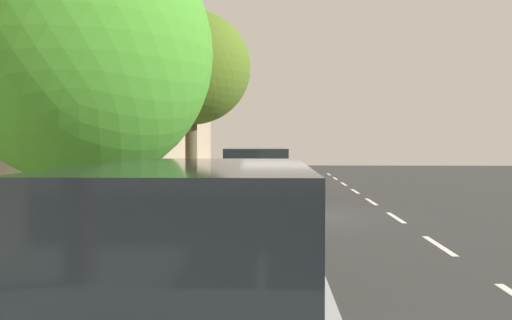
# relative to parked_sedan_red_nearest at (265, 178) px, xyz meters

# --- Properties ---
(ground) EXTENTS (68.89, 68.89, 0.00)m
(ground) POSITION_rel_parked_sedan_red_nearest_xyz_m (-0.69, 5.09, -0.75)
(ground) COLOR #303030
(sidewalk) EXTENTS (3.06, 43.05, 0.12)m
(sidewalk) POSITION_rel_parked_sedan_red_nearest_xyz_m (2.68, 5.09, -0.69)
(sidewalk) COLOR #A3AA9B
(sidewalk) RESTS_ON ground
(curb_edge) EXTENTS (0.16, 43.05, 0.12)m
(curb_edge) POSITION_rel_parked_sedan_red_nearest_xyz_m (1.07, 5.09, -0.69)
(curb_edge) COLOR gray
(curb_edge) RESTS_ON ground
(lane_stripe_centre) EXTENTS (0.14, 40.00, 0.01)m
(lane_stripe_centre) POSITION_rel_parked_sedan_red_nearest_xyz_m (-3.89, 3.57, -0.75)
(lane_stripe_centre) COLOR white
(lane_stripe_centre) RESTS_ON ground
(lane_stripe_bike_edge) EXTENTS (0.12, 43.05, 0.01)m
(lane_stripe_bike_edge) POSITION_rel_parked_sedan_red_nearest_xyz_m (-0.40, 5.09, -0.75)
(lane_stripe_bike_edge) COLOR white
(lane_stripe_bike_edge) RESTS_ON ground
(building_facade) EXTENTS (0.50, 43.05, 4.26)m
(building_facade) POSITION_rel_parked_sedan_red_nearest_xyz_m (4.47, 5.09, 1.38)
(building_facade) COLOR gray
(building_facade) RESTS_ON ground
(parked_sedan_red_nearest) EXTENTS (1.96, 4.46, 1.52)m
(parked_sedan_red_nearest) POSITION_rel_parked_sedan_red_nearest_xyz_m (0.00, 0.00, 0.00)
(parked_sedan_red_nearest) COLOR maroon
(parked_sedan_red_nearest) RESTS_ON ground
(parked_suv_white_second) EXTENTS (2.20, 4.81, 1.99)m
(parked_suv_white_second) POSITION_rel_parked_sedan_red_nearest_xyz_m (0.14, 6.02, 0.27)
(parked_suv_white_second) COLOR white
(parked_suv_white_second) RESTS_ON ground
(parked_suv_silver_mid) EXTENTS (2.01, 4.72, 1.99)m
(parked_suv_silver_mid) POSITION_rel_parked_sedan_red_nearest_xyz_m (0.09, 17.19, 0.27)
(parked_suv_silver_mid) COLOR #B7BABF
(parked_suv_silver_mid) RESTS_ON ground
(bicycle_at_curb) EXTENTS (1.71, 0.53, 0.75)m
(bicycle_at_curb) POSITION_rel_parked_sedan_red_nearest_xyz_m (0.61, -4.20, -0.38)
(bicycle_at_curb) COLOR black
(bicycle_at_curb) RESTS_ON ground
(cyclist_with_backpack) EXTENTS (0.51, 0.57, 1.79)m
(cyclist_with_backpack) POSITION_rel_parked_sedan_red_nearest_xyz_m (0.83, -4.66, 0.35)
(cyclist_with_backpack) COLOR #C6B284
(cyclist_with_backpack) RESTS_ON ground
(street_tree_near_cyclist) EXTENTS (3.76, 3.76, 6.18)m
(street_tree_near_cyclist) POSITION_rel_parked_sedan_red_nearest_xyz_m (2.23, 4.24, 3.73)
(street_tree_near_cyclist) COLOR #4A422C
(street_tree_near_cyclist) RESTS_ON sidewalk
(street_tree_mid_block) EXTENTS (3.67, 3.67, 5.19)m
(street_tree_mid_block) POSITION_rel_parked_sedan_red_nearest_xyz_m (2.23, 13.69, 2.67)
(street_tree_mid_block) COLOR brown
(street_tree_mid_block) RESTS_ON sidewalk
(pedestrian_on_phone) EXTENTS (0.61, 0.29, 1.61)m
(pedestrian_on_phone) POSITION_rel_parked_sedan_red_nearest_xyz_m (2.98, 14.02, 0.28)
(pedestrian_on_phone) COLOR black
(pedestrian_on_phone) RESTS_ON sidewalk
(fire_hydrant) EXTENTS (0.22, 0.22, 0.84)m
(fire_hydrant) POSITION_rel_parked_sedan_red_nearest_xyz_m (1.50, -5.43, -0.21)
(fire_hydrant) COLOR red
(fire_hydrant) RESTS_ON sidewalk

